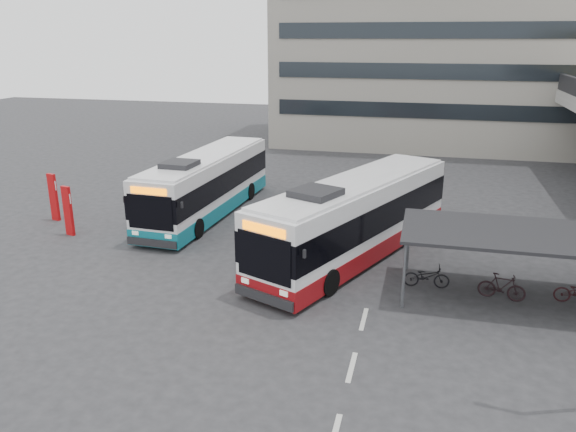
# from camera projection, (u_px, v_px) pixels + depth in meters

# --- Properties ---
(ground) EXTENTS (120.00, 120.00, 0.00)m
(ground) POSITION_uv_depth(u_px,v_px,m) (292.00, 311.00, 19.62)
(ground) COLOR #28282B
(ground) RESTS_ON ground
(bike_shelter) EXTENTS (10.00, 4.00, 2.54)m
(bike_shelter) POSITION_uv_depth(u_px,v_px,m) (543.00, 258.00, 19.94)
(bike_shelter) COLOR #595B60
(bike_shelter) RESTS_ON ground
(road_markings) EXTENTS (0.15, 7.60, 0.01)m
(road_markings) POSITION_uv_depth(u_px,v_px,m) (352.00, 367.00, 16.27)
(road_markings) COLOR beige
(road_markings) RESTS_ON ground
(bus_main) EXTENTS (7.33, 12.51, 3.68)m
(bus_main) POSITION_uv_depth(u_px,v_px,m) (356.00, 219.00, 24.02)
(bus_main) COLOR white
(bus_main) RESTS_ON ground
(bus_teal) EXTENTS (3.14, 11.87, 3.47)m
(bus_teal) POSITION_uv_depth(u_px,v_px,m) (207.00, 185.00, 29.94)
(bus_teal) COLOR white
(bus_teal) RESTS_ON ground
(pedestrian) EXTENTS (0.50, 0.63, 1.50)m
(pedestrian) POSITION_uv_depth(u_px,v_px,m) (326.00, 248.00, 23.35)
(pedestrian) COLOR black
(pedestrian) RESTS_ON ground
(sign_totem_mid) EXTENTS (0.52, 0.28, 2.43)m
(sign_totem_mid) POSITION_uv_depth(u_px,v_px,m) (68.00, 210.00, 26.76)
(sign_totem_mid) COLOR #B00A0D
(sign_totem_mid) RESTS_ON ground
(sign_totem_north) EXTENTS (0.53, 0.28, 2.48)m
(sign_totem_north) POSITION_uv_depth(u_px,v_px,m) (54.00, 196.00, 28.95)
(sign_totem_north) COLOR #B00A0D
(sign_totem_north) RESTS_ON ground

